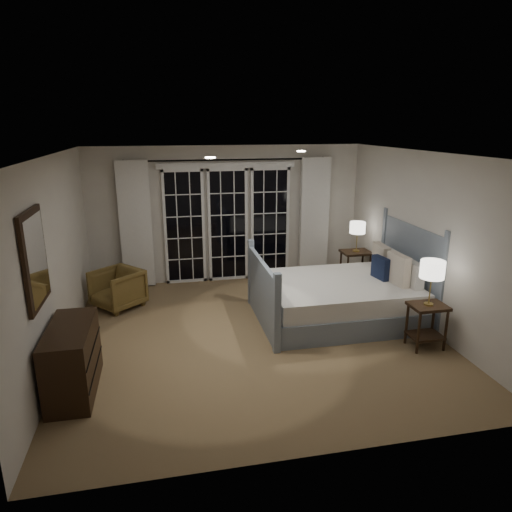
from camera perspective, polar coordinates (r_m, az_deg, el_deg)
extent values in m
plane|color=olive|center=(6.53, -0.19, -9.83)|extent=(5.00, 5.00, 0.00)
plane|color=silver|center=(5.88, -0.21, 12.65)|extent=(5.00, 5.00, 0.00)
cube|color=beige|center=(6.12, -23.81, -0.52)|extent=(0.02, 5.00, 2.50)
cube|color=beige|center=(7.01, 20.27, 1.86)|extent=(0.02, 5.00, 2.50)
cube|color=beige|center=(8.48, -3.59, 5.20)|extent=(5.00, 0.02, 2.50)
cube|color=beige|center=(3.81, 7.43, -9.02)|extent=(5.00, 0.02, 2.50)
cube|color=black|center=(8.42, -8.94, 3.57)|extent=(0.66, 0.02, 2.02)
cube|color=black|center=(8.50, -3.53, 3.84)|extent=(0.66, 0.02, 2.02)
cube|color=black|center=(8.64, 1.73, 4.08)|extent=(0.66, 0.02, 2.02)
cube|color=white|center=(8.32, -3.65, 11.24)|extent=(2.50, 0.04, 0.10)
cylinder|color=black|center=(8.25, -3.61, 11.90)|extent=(3.50, 0.03, 0.03)
cube|color=white|center=(8.32, -14.80, 3.77)|extent=(0.55, 0.10, 2.25)
cube|color=white|center=(8.77, 7.30, 4.80)|extent=(0.55, 0.10, 2.25)
cylinder|color=white|center=(6.66, 5.67, 12.90)|extent=(0.12, 0.12, 0.01)
cylinder|color=white|center=(5.39, -5.74, 12.14)|extent=(0.12, 0.12, 0.01)
cube|color=slate|center=(7.10, 10.08, -6.42)|extent=(2.21, 1.73, 0.32)
cube|color=silver|center=(7.00, 10.20, -4.17)|extent=(2.15, 1.67, 0.27)
cube|color=slate|center=(7.42, 18.70, -1.62)|extent=(0.06, 1.73, 1.40)
cube|color=slate|center=(6.66, 0.81, -4.73)|extent=(0.06, 1.73, 0.97)
cube|color=silver|center=(7.04, 18.63, -1.95)|extent=(0.14, 0.60, 0.36)
cube|color=silver|center=(7.57, 16.24, -0.49)|extent=(0.14, 0.60, 0.36)
cube|color=beige|center=(6.98, 17.36, -1.59)|extent=(0.16, 0.46, 0.45)
cube|color=beige|center=(7.45, 15.32, -0.32)|extent=(0.16, 0.46, 0.45)
cube|color=#121A33|center=(7.17, 15.28, -1.43)|extent=(0.15, 0.35, 0.34)
cube|color=black|center=(6.37, 20.73, -5.88)|extent=(0.46, 0.37, 0.04)
cube|color=black|center=(6.53, 20.37, -9.28)|extent=(0.43, 0.33, 0.03)
cylinder|color=black|center=(6.27, 19.66, -9.07)|extent=(0.04, 0.04, 0.57)
cylinder|color=black|center=(6.48, 22.64, -8.59)|extent=(0.04, 0.04, 0.57)
cylinder|color=black|center=(6.50, 18.32, -8.03)|extent=(0.04, 0.04, 0.57)
cylinder|color=black|center=(6.70, 21.23, -7.60)|extent=(0.04, 0.04, 0.57)
cube|color=black|center=(8.39, 12.39, 0.46)|extent=(0.51, 0.41, 0.04)
cube|color=black|center=(8.53, 12.21, -2.50)|extent=(0.47, 0.37, 0.03)
cylinder|color=black|center=(8.26, 11.36, -2.10)|extent=(0.04, 0.04, 0.63)
cylinder|color=black|center=(8.43, 14.03, -1.89)|extent=(0.04, 0.04, 0.63)
cylinder|color=black|center=(8.55, 10.52, -1.43)|extent=(0.04, 0.04, 0.63)
cylinder|color=black|center=(8.71, 13.12, -1.24)|extent=(0.04, 0.04, 0.63)
cylinder|color=tan|center=(6.36, 20.76, -5.63)|extent=(0.12, 0.12, 0.02)
cylinder|color=tan|center=(6.30, 20.93, -4.07)|extent=(0.02, 0.02, 0.35)
cylinder|color=white|center=(6.21, 21.19, -1.57)|extent=(0.31, 0.31, 0.23)
cylinder|color=tan|center=(8.39, 12.41, 0.65)|extent=(0.12, 0.12, 0.02)
cylinder|color=tan|center=(8.34, 12.48, 1.76)|extent=(0.02, 0.02, 0.31)
cylinder|color=white|center=(8.29, 12.58, 3.48)|extent=(0.28, 0.28, 0.20)
imported|color=brown|center=(7.67, -16.92, -3.93)|extent=(0.97, 0.96, 0.63)
cube|color=black|center=(5.49, -21.96, -11.91)|extent=(0.45, 1.09, 0.77)
cube|color=black|center=(5.51, -19.38, -13.07)|extent=(0.01, 1.07, 0.01)
cube|color=black|center=(5.40, -19.64, -10.71)|extent=(0.01, 1.07, 0.01)
cube|color=black|center=(5.13, -25.95, -0.33)|extent=(0.04, 0.85, 1.00)
cube|color=white|center=(5.12, -25.68, -0.31)|extent=(0.01, 0.73, 0.88)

